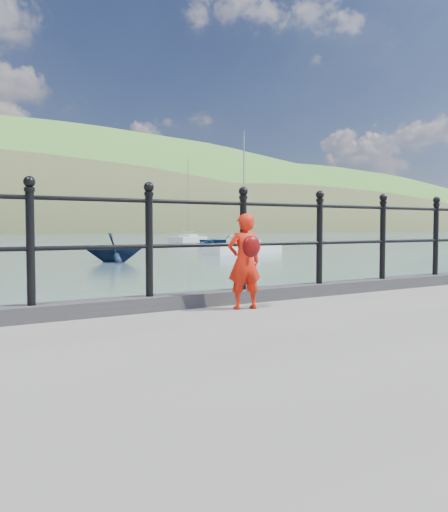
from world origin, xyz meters
TOP-DOWN VIEW (x-y plane):
  - ground at (0.00, 0.00)m, footprint 600.00×600.00m
  - kerb at (0.00, -0.15)m, footprint 60.00×0.30m
  - railing at (0.00, -0.15)m, footprint 18.11×0.11m
  - child at (0.30, -0.60)m, footprint 0.42×0.35m
  - launch_blue at (25.81, 38.89)m, footprint 5.14×6.15m
  - launch_navy at (8.01, 22.52)m, footprint 3.73×3.48m
  - sailboat_near at (19.65, 26.79)m, footprint 6.83×3.15m
  - sailboat_far at (32.46, 57.76)m, footprint 7.74×6.46m

SIDE VIEW (x-z plane):
  - ground at x=0.00m, z-range 0.00..0.00m
  - sailboat_near at x=19.65m, z-range -4.17..4.85m
  - sailboat_far at x=32.46m, z-range -5.25..5.93m
  - launch_blue at x=25.81m, z-range 0.00..1.09m
  - launch_navy at x=8.01m, z-range 0.00..1.59m
  - kerb at x=0.00m, z-range 1.00..1.15m
  - child at x=0.30m, z-range 1.01..2.03m
  - railing at x=0.00m, z-range 1.23..2.42m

